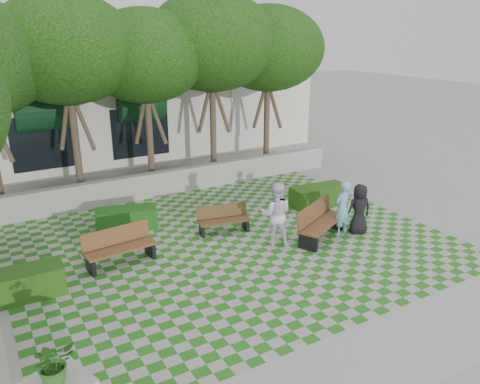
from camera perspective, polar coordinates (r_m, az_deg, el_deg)
ground at (r=12.90m, az=1.50°, el=-8.17°), size 90.00×90.00×0.00m
lawn at (r=13.66m, az=-0.74°, el=-6.48°), size 12.00×12.00×0.00m
sidewalk_south at (r=9.87m, az=16.97°, el=-18.70°), size 16.00×2.00×0.01m
retaining_wall at (r=17.88m, az=-9.10°, el=1.14°), size 15.00×0.36×0.90m
bench_east at (r=14.10m, az=9.71°, el=-3.65°), size 2.14×1.47×1.07m
bench_mid at (r=14.38m, az=-2.04°, el=-3.40°), size 1.65×0.83×0.83m
bench_west at (r=12.87m, az=-14.48°, el=-6.54°), size 1.91×0.79×0.98m
hedge_east at (r=16.79m, az=9.55°, el=-0.45°), size 2.07×0.97×0.70m
hedge_midleft at (r=15.12m, az=-13.66°, el=-3.11°), size 1.98×1.21×0.65m
hedge_west at (r=12.16m, az=-25.29°, el=-10.17°), size 2.00×0.86×0.69m
person_blue at (r=14.40m, az=12.37°, el=-1.91°), size 0.68×0.50×1.69m
person_dark at (r=14.62m, az=14.31°, el=-2.03°), size 0.86×0.67×1.56m
person_white at (r=13.43m, az=4.41°, el=-2.68°), size 1.15×1.10×1.87m
tree_row at (r=16.21m, az=-16.01°, el=15.88°), size 17.70×13.40×7.41m
building at (r=25.01m, az=-14.23°, el=10.85°), size 18.00×8.92×5.15m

